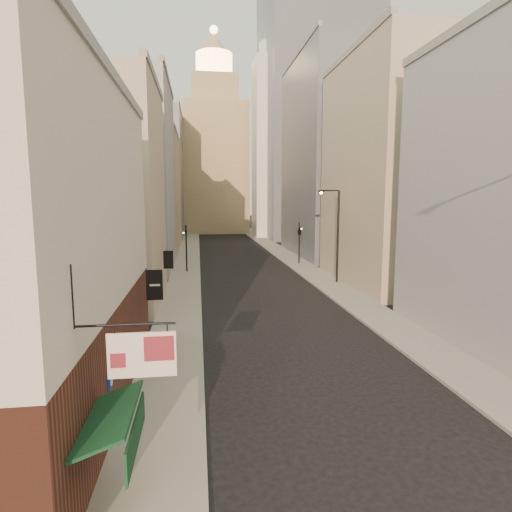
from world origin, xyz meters
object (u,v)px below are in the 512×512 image
at_px(traffic_light_right, 299,232).
at_px(clock_tower, 215,154).
at_px(traffic_light_left, 186,239).
at_px(white_tower, 274,142).
at_px(streetlamp_mid, 336,231).

bearing_deg(traffic_light_right, clock_tower, -88.45).
bearing_deg(traffic_light_left, white_tower, -131.53).
height_order(white_tower, streetlamp_mid, white_tower).
relative_size(white_tower, traffic_light_left, 8.30).
bearing_deg(streetlamp_mid, traffic_light_right, 75.65).
height_order(white_tower, traffic_light_left, white_tower).
xyz_separation_m(white_tower, traffic_light_left, (-16.40, -40.20, -15.02)).
height_order(clock_tower, white_tower, clock_tower).
xyz_separation_m(clock_tower, traffic_light_right, (7.58, -50.27, -13.74)).
bearing_deg(clock_tower, traffic_light_left, -95.69).
xyz_separation_m(streetlamp_mid, traffic_light_left, (-13.59, 7.62, -1.27)).
xyz_separation_m(traffic_light_left, traffic_light_right, (12.98, 3.93, 0.31)).
xyz_separation_m(clock_tower, white_tower, (11.00, -14.00, 0.97)).
height_order(traffic_light_left, traffic_light_right, same).
bearing_deg(white_tower, traffic_light_left, -112.19).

